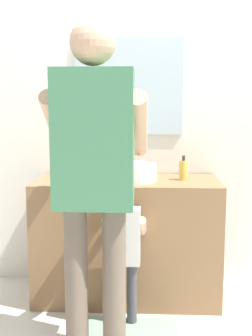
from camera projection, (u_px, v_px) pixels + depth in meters
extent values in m
plane|color=silver|center=(125.00, 316.00, 2.78)|extent=(14.00, 14.00, 0.00)
cube|color=silver|center=(129.00, 100.00, 3.19)|extent=(4.40, 0.08, 2.70)
cube|color=silver|center=(129.00, 86.00, 3.13)|extent=(0.76, 0.02, 0.68)
cube|color=olive|center=(127.00, 239.00, 3.02)|extent=(1.23, 0.54, 0.82)
cylinder|color=silver|center=(127.00, 172.00, 2.93)|extent=(0.40, 0.40, 0.11)
cylinder|color=#B1B1AD|center=(127.00, 171.00, 2.93)|extent=(0.32, 0.32, 0.09)
cylinder|color=#B7BABF|center=(129.00, 162.00, 3.17)|extent=(0.03, 0.03, 0.18)
cylinder|color=#B7BABF|center=(128.00, 152.00, 3.10)|extent=(0.02, 0.12, 0.02)
cylinder|color=#B7BABF|center=(119.00, 171.00, 3.18)|extent=(0.04, 0.04, 0.05)
cylinder|color=#B7BABF|center=(138.00, 171.00, 3.17)|extent=(0.04, 0.04, 0.05)
cylinder|color=silver|center=(71.00, 173.00, 2.92)|extent=(0.07, 0.07, 0.09)
cylinder|color=blue|center=(69.00, 166.00, 2.91)|extent=(0.02, 0.03, 0.17)
cube|color=white|center=(69.00, 151.00, 2.89)|extent=(0.01, 0.02, 0.02)
cylinder|color=green|center=(73.00, 165.00, 2.93)|extent=(0.03, 0.02, 0.17)
cube|color=white|center=(72.00, 151.00, 2.91)|extent=(0.01, 0.02, 0.02)
cylinder|color=gold|center=(183.00, 170.00, 2.93)|extent=(0.06, 0.06, 0.13)
cylinder|color=#2D2D2D|center=(184.00, 158.00, 2.92)|extent=(0.02, 0.02, 0.03)
cube|color=gray|center=(123.00, 335.00, 2.53)|extent=(0.64, 0.40, 0.02)
cylinder|color=#47474C|center=(116.00, 294.00, 2.64)|extent=(0.06, 0.06, 0.39)
cylinder|color=#47474C|center=(132.00, 295.00, 2.64)|extent=(0.06, 0.06, 0.39)
cube|color=white|center=(124.00, 236.00, 2.59)|extent=(0.19, 0.11, 0.34)
sphere|color=beige|center=(124.00, 197.00, 2.55)|extent=(0.11, 0.11, 0.11)
cylinder|color=beige|center=(107.00, 227.00, 2.68)|extent=(0.05, 0.23, 0.18)
cylinder|color=beige|center=(142.00, 227.00, 2.67)|extent=(0.05, 0.23, 0.18)
cylinder|color=#6B5B4C|center=(76.00, 281.00, 2.32)|extent=(0.12, 0.12, 0.80)
cylinder|color=#6B5B4C|center=(114.00, 282.00, 2.31)|extent=(0.12, 0.12, 0.80)
cube|color=#427F56|center=(94.00, 139.00, 2.21)|extent=(0.40, 0.23, 0.70)
sphere|color=#D8A884|center=(93.00, 42.00, 2.14)|extent=(0.23, 0.23, 0.23)
cylinder|color=#D8A884|center=(57.00, 125.00, 2.39)|extent=(0.10, 0.48, 0.38)
cylinder|color=#D8A884|center=(138.00, 125.00, 2.37)|extent=(0.10, 0.48, 0.38)
cylinder|color=orange|center=(139.00, 155.00, 2.58)|extent=(0.01, 0.14, 0.03)
cube|color=white|center=(139.00, 152.00, 2.65)|extent=(0.01, 0.02, 0.02)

